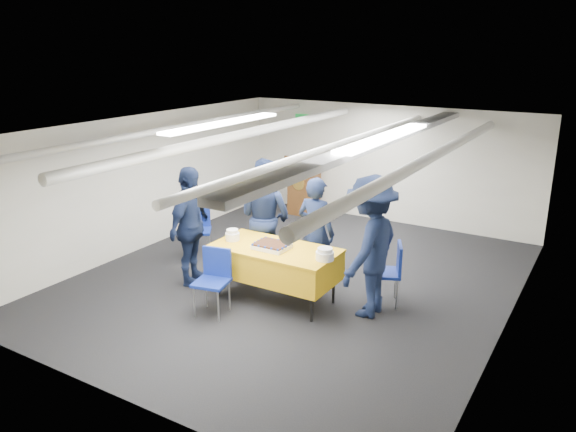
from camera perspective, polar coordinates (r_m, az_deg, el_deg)
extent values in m
plane|color=black|center=(8.57, 0.91, -6.43)|extent=(7.00, 7.00, 0.00)
cube|color=silver|center=(11.25, 9.94, 5.21)|extent=(6.00, 0.02, 2.30)
cube|color=silver|center=(9.96, -14.13, 3.42)|extent=(0.02, 7.00, 2.30)
cube|color=silver|center=(7.23, 21.94, -2.48)|extent=(0.02, 7.00, 2.30)
cube|color=silver|center=(7.93, 0.99, 8.92)|extent=(6.00, 7.00, 0.02)
cylinder|color=silver|center=(9.11, -10.11, 9.02)|extent=(0.10, 6.90, 0.10)
cylinder|color=silver|center=(8.44, -4.37, 8.33)|extent=(0.14, 6.90, 0.14)
cylinder|color=silver|center=(7.68, 4.89, 7.15)|extent=(0.10, 6.90, 0.10)
cylinder|color=silver|center=(7.23, 14.21, 5.73)|extent=(0.14, 6.90, 0.14)
cube|color=gray|center=(7.43, 9.10, 7.44)|extent=(0.28, 6.90, 0.08)
cube|color=white|center=(8.65, -6.58, 9.36)|extent=(0.25, 2.60, 0.04)
cube|color=white|center=(7.38, 9.85, 7.89)|extent=(0.25, 2.60, 0.04)
cube|color=#0C591E|center=(11.90, 1.44, 10.01)|extent=(0.30, 0.04, 0.12)
cylinder|color=black|center=(8.02, -7.05, -6.87)|extent=(0.04, 0.04, 0.36)
cylinder|color=black|center=(7.27, 2.39, -9.38)|extent=(0.04, 0.04, 0.36)
cylinder|color=black|center=(8.48, -4.44, -5.42)|extent=(0.04, 0.04, 0.36)
cylinder|color=black|center=(7.77, 4.64, -7.58)|extent=(0.04, 0.04, 0.36)
cube|color=yellow|center=(7.71, -1.32, -4.79)|extent=(1.71, 0.85, 0.39)
cube|color=yellow|center=(7.63, -1.33, -3.33)|extent=(1.73, 0.87, 0.03)
cube|color=white|center=(7.59, -1.66, -3.11)|extent=(0.46, 0.36, 0.05)
cube|color=black|center=(7.58, -1.66, -2.84)|extent=(0.44, 0.35, 0.02)
sphere|color=#102B9A|center=(7.55, -3.62, -2.92)|extent=(0.04, 0.04, 0.04)
sphere|color=#102B9A|center=(7.81, -2.26, -2.22)|extent=(0.04, 0.04, 0.04)
sphere|color=#102B9A|center=(7.50, -2.98, -3.06)|extent=(0.04, 0.04, 0.04)
sphere|color=#102B9A|center=(7.76, -1.64, -2.35)|extent=(0.04, 0.04, 0.04)
sphere|color=#102B9A|center=(7.45, -2.34, -3.20)|extent=(0.04, 0.04, 0.04)
sphere|color=#102B9A|center=(7.71, -1.01, -2.48)|extent=(0.04, 0.04, 0.04)
sphere|color=#102B9A|center=(7.40, -1.69, -3.34)|extent=(0.04, 0.04, 0.04)
sphere|color=#102B9A|center=(7.66, -0.37, -2.61)|extent=(0.04, 0.04, 0.04)
sphere|color=#102B9A|center=(7.35, -1.04, -3.48)|extent=(0.04, 0.04, 0.04)
sphere|color=#102B9A|center=(7.61, 0.27, -2.74)|extent=(0.04, 0.04, 0.04)
sphere|color=#102B9A|center=(7.63, -3.38, -2.72)|extent=(0.04, 0.04, 0.04)
sphere|color=#102B9A|center=(7.40, -0.58, -3.32)|extent=(0.04, 0.04, 0.04)
sphere|color=#102B9A|center=(7.69, -3.04, -2.54)|extent=(0.04, 0.04, 0.04)
sphere|color=#102B9A|center=(7.47, -0.25, -3.13)|extent=(0.04, 0.04, 0.04)
sphere|color=#102B9A|center=(7.75, -2.70, -2.37)|extent=(0.04, 0.04, 0.04)
sphere|color=#102B9A|center=(7.53, 0.07, -2.94)|extent=(0.04, 0.04, 0.04)
cylinder|color=white|center=(7.94, -5.66, -2.08)|extent=(0.20, 0.20, 0.11)
cylinder|color=white|center=(7.91, -5.67, -1.54)|extent=(0.17, 0.17, 0.05)
cylinder|color=white|center=(7.20, 3.77, -4.05)|extent=(0.23, 0.23, 0.11)
cylinder|color=white|center=(7.18, 3.78, -3.46)|extent=(0.19, 0.19, 0.05)
cube|color=brown|center=(11.65, 1.65, 2.85)|extent=(0.55, 0.45, 1.10)
cube|color=brown|center=(11.50, 1.60, 5.72)|extent=(0.62, 0.53, 0.21)
cylinder|color=gold|center=(11.42, 1.07, 3.33)|extent=(0.28, 0.02, 0.28)
cylinder|color=gray|center=(7.44, -9.48, -8.67)|extent=(0.02, 0.02, 0.43)
cylinder|color=gray|center=(7.30, -7.09, -9.10)|extent=(0.02, 0.02, 0.43)
cylinder|color=gray|center=(7.71, -8.29, -7.65)|extent=(0.02, 0.02, 0.43)
cylinder|color=gray|center=(7.57, -5.97, -8.04)|extent=(0.02, 0.02, 0.43)
cube|color=navy|center=(7.40, -7.78, -6.71)|extent=(0.50, 0.50, 0.04)
cube|color=navy|center=(7.48, -7.21, -4.62)|extent=(0.40, 0.12, 0.40)
cylinder|color=gray|center=(7.99, 8.39, -6.75)|extent=(0.02, 0.02, 0.43)
cylinder|color=gray|center=(7.68, 8.45, -7.77)|extent=(0.02, 0.02, 0.43)
cylinder|color=gray|center=(8.01, 10.84, -6.81)|extent=(0.02, 0.02, 0.43)
cylinder|color=gray|center=(7.70, 11.00, -7.83)|extent=(0.02, 0.02, 0.43)
cube|color=navy|center=(7.75, 9.75, -5.70)|extent=(0.56, 0.56, 0.04)
cube|color=navy|center=(7.68, 11.25, -4.22)|extent=(0.20, 0.38, 0.40)
cylinder|color=gray|center=(9.35, -10.20, -3.22)|extent=(0.02, 0.02, 0.43)
cylinder|color=gray|center=(9.32, -8.12, -3.19)|extent=(0.02, 0.02, 0.43)
cylinder|color=gray|center=(9.67, -10.00, -2.52)|extent=(0.02, 0.02, 0.43)
cylinder|color=gray|center=(9.64, -7.99, -2.49)|extent=(0.02, 0.02, 0.43)
cube|color=navy|center=(9.42, -9.15, -1.50)|extent=(0.58, 0.58, 0.04)
cube|color=navy|center=(9.53, -9.11, 0.12)|extent=(0.35, 0.26, 0.40)
imported|color=black|center=(8.11, 2.85, -1.65)|extent=(0.62, 0.43, 1.63)
imported|color=black|center=(8.52, -2.31, -0.08)|extent=(0.95, 0.78, 1.81)
imported|color=black|center=(8.23, -9.91, -1.09)|extent=(0.66, 1.11, 1.77)
imported|color=black|center=(7.27, 8.35, -3.10)|extent=(0.73, 1.23, 1.87)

